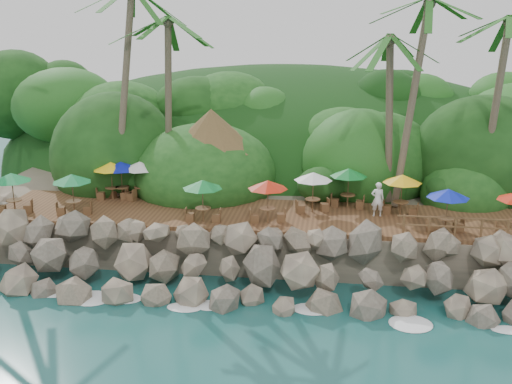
# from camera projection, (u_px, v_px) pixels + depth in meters

# --- Properties ---
(ground) EXTENTS (140.00, 140.00, 0.00)m
(ground) POSITION_uv_depth(u_px,v_px,m) (236.00, 311.00, 25.21)
(ground) COLOR #19514F
(ground) RESTS_ON ground
(land_base) EXTENTS (32.00, 25.20, 2.10)m
(land_base) POSITION_uv_depth(u_px,v_px,m) (277.00, 185.00, 40.15)
(land_base) COLOR gray
(land_base) RESTS_ON ground
(jungle_hill) EXTENTS (44.80, 28.00, 15.40)m
(jungle_hill) POSITION_uv_depth(u_px,v_px,m) (287.00, 172.00, 47.58)
(jungle_hill) COLOR #143811
(jungle_hill) RESTS_ON ground
(seawall) EXTENTS (29.00, 4.00, 2.30)m
(seawall) POSITION_uv_depth(u_px,v_px,m) (244.00, 267.00, 26.80)
(seawall) COLOR gray
(seawall) RESTS_ON ground
(terrace) EXTENTS (26.00, 5.00, 0.20)m
(terrace) POSITION_uv_depth(u_px,v_px,m) (256.00, 215.00, 30.32)
(terrace) COLOR brown
(terrace) RESTS_ON land_base
(jungle_foliage) EXTENTS (44.00, 16.00, 12.00)m
(jungle_foliage) POSITION_uv_depth(u_px,v_px,m) (275.00, 204.00, 39.49)
(jungle_foliage) COLOR #143811
(jungle_foliage) RESTS_ON ground
(foam_line) EXTENTS (25.20, 0.80, 0.06)m
(foam_line) POSITION_uv_depth(u_px,v_px,m) (237.00, 307.00, 25.49)
(foam_line) COLOR white
(foam_line) RESTS_ON ground
(palms) EXTENTS (32.53, 7.07, 12.86)m
(palms) POSITION_uv_depth(u_px,v_px,m) (256.00, 5.00, 30.29)
(palms) COLOR brown
(palms) RESTS_ON ground
(palapa) EXTENTS (4.92, 4.92, 4.60)m
(palapa) POSITION_uv_depth(u_px,v_px,m) (211.00, 129.00, 33.07)
(palapa) COLOR brown
(palapa) RESTS_ON ground
(dining_clusters) EXTENTS (25.49, 5.09, 2.05)m
(dining_clusters) POSITION_uv_depth(u_px,v_px,m) (240.00, 180.00, 29.77)
(dining_clusters) COLOR brown
(dining_clusters) RESTS_ON terrace
(railing) EXTENTS (8.30, 0.10, 1.00)m
(railing) POSITION_uv_depth(u_px,v_px,m) (495.00, 227.00, 26.47)
(railing) COLOR brown
(railing) RESTS_ON terrace
(waiter) EXTENTS (0.64, 0.44, 1.71)m
(waiter) POSITION_uv_depth(u_px,v_px,m) (378.00, 199.00, 29.67)
(waiter) COLOR white
(waiter) RESTS_ON terrace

